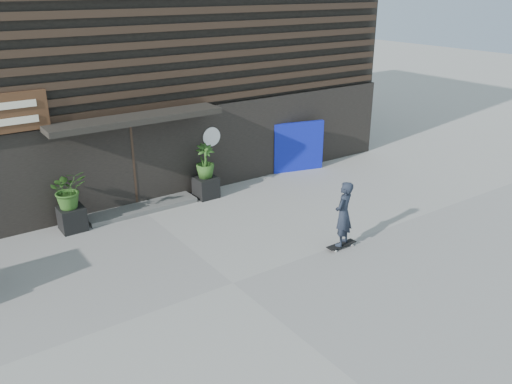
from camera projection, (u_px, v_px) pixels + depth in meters
ground at (233, 283)px, 10.82m from camera, size 80.00×80.00×0.00m
entrance_step at (142, 208)px, 14.31m from camera, size 3.00×0.80×0.12m
planter_pot_left at (72, 219)px, 13.06m from camera, size 0.60×0.60×0.60m
bamboo_left at (68, 189)px, 12.78m from camera, size 0.86×0.75×0.96m
planter_pot_right at (206, 187)px, 15.08m from camera, size 0.60×0.60×0.60m
bamboo_right at (205, 161)px, 14.79m from camera, size 0.54×0.54×0.96m
blue_tarp at (298, 147)px, 17.05m from camera, size 1.70×0.54×1.61m
building at (64, 41)px, 16.96m from camera, size 18.00×11.00×8.00m
skateboarder at (343, 214)px, 11.95m from camera, size 0.78×0.56×1.63m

